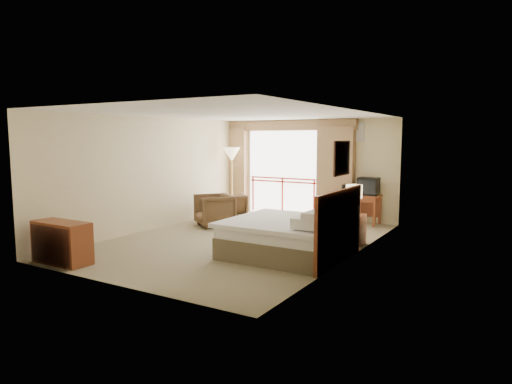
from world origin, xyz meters
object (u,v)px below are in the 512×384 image
Objects in this scene: bed at (290,236)px; nightstand at (352,230)px; side_table at (214,207)px; dresser at (62,243)px; floor_lamp at (232,157)px; wastebasket at (322,218)px; tv at (368,186)px; table_lamp at (354,192)px; armchair_near at (215,226)px; desk at (357,200)px; armchair_far at (231,220)px.

nightstand is (0.70, 1.46, -0.06)m from bed.
dresser is at bearing -90.07° from side_table.
floor_lamp reaches higher than nightstand.
wastebasket is 2.80m from side_table.
nightstand is 1.29× the size of tv.
bed is at bearing -114.75° from table_lamp.
tv is 7.24m from dresser.
tv is 0.55× the size of armchair_near.
wastebasket is 0.36× the size of armchair_near.
side_table is at bearing -154.58° from wastebasket.
dresser is (-2.53, -5.72, 0.21)m from wastebasket.
dresser reaches higher than side_table.
side_table is at bearing 148.21° from bed.
side_table is (-0.28, 0.37, 0.42)m from armchair_near.
desk is 1.94× the size of side_table.
floor_lamp is at bearing 136.86° from bed.
nightstand is 2.48m from desk.
dresser is at bearing -125.55° from tv.
floor_lamp is at bearing 156.77° from table_lamp.
bed reaches higher than armchair_near.
floor_lamp is (-3.87, -0.42, 0.67)m from tv.
wastebasket is at bearing -133.44° from desk.
tv is at bearing 99.87° from table_lamp.
bed is at bearing -100.97° from tv.
table_lamp is at bearing -23.23° from floor_lamp.
tv reaches higher than nightstand.
wastebasket is (-1.39, 1.73, -0.16)m from nightstand.
floor_lamp reaches higher than armchair_near.
desk is at bearing 7.67° from floor_lamp.
dresser is (-0.14, -5.11, 0.37)m from armchair_far.
side_table is 4.52m from dresser.
nightstand is at bearing -23.79° from floor_lamp.
bed is 3.37m from armchair_near.
desk is at bearing 162.63° from tv.
side_table is (-3.22, -1.83, -0.18)m from desk.
nightstand is 4.85m from floor_lamp.
bed is at bearing -86.01° from desk.
dresser reaches higher than nightstand.
armchair_far is 0.97m from armchair_near.
armchair_near is at bearing -139.06° from desk.
desk is 1.04m from wastebasket.
armchair_far is at bearing 76.84° from side_table.
dresser is (0.35, -5.88, -1.29)m from floor_lamp.
wastebasket is (-0.69, -0.64, -0.44)m from desk.
floor_lamp is 6.03m from dresser.
floor_lamp is 1.73× the size of dresser.
wastebasket is 0.17× the size of floor_lamp.
tv is at bearing 98.95° from nightstand.
floor_lamp is (-0.63, 1.72, 1.66)m from armchair_near.
wastebasket is at bearing 128.04° from nightstand.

